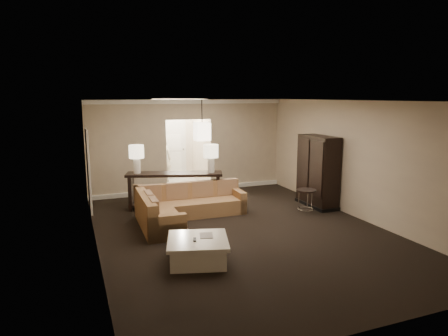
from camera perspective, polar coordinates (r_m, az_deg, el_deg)
name	(u,v)px	position (r m, az deg, el deg)	size (l,w,h in m)	color
ground	(242,231)	(8.80, 2.52, -8.99)	(8.00, 8.00, 0.00)	black
wall_back	(189,146)	(12.17, -5.03, 3.15)	(6.00, 0.04, 2.80)	tan
wall_front	(377,223)	(5.15, 21.02, -7.40)	(6.00, 0.04, 2.80)	tan
wall_left	(93,178)	(7.75, -18.15, -1.41)	(0.04, 8.00, 2.80)	tan
wall_right	(357,160)	(10.02, 18.50, 1.12)	(0.04, 8.00, 2.80)	tan
ceiling	(243,101)	(8.31, 2.68, 9.56)	(6.00, 8.00, 0.02)	white
crown_molding	(189,102)	(12.03, -5.06, 9.42)	(6.00, 0.10, 0.12)	white
baseboard	(190,189)	(12.36, -4.87, -3.06)	(6.00, 0.10, 0.12)	white
side_door	(89,171)	(10.57, -18.76, -0.37)	(0.05, 0.90, 2.10)	silver
foyer	(178,144)	(13.46, -6.62, 3.38)	(1.44, 2.02, 2.80)	beige
sectional_sofa	(182,207)	(9.50, -6.08, -5.58)	(2.69, 2.13, 0.79)	brown
coffee_table	(198,250)	(7.22, -3.76, -11.59)	(1.30, 1.30, 0.44)	white
console_table	(175,187)	(10.44, -7.06, -2.74)	(2.51, 1.28, 0.95)	black
armoire	(318,173)	(10.82, 13.22, -0.66)	(0.56, 1.30, 1.88)	black
drink_table	(306,196)	(10.16, 11.65, -3.99)	(0.49, 0.49, 0.61)	black
table_lamp_left	(136,155)	(10.39, -12.39, 1.90)	(0.38, 0.38, 0.72)	white
table_lamp_right	(211,154)	(10.26, -1.87, 2.03)	(0.38, 0.38, 0.72)	white
pendant_light	(202,131)	(10.87, -3.15, 5.25)	(0.38, 0.38, 1.09)	black
person	(163,157)	(13.67, -8.68, 1.52)	(0.61, 0.41, 1.70)	beige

